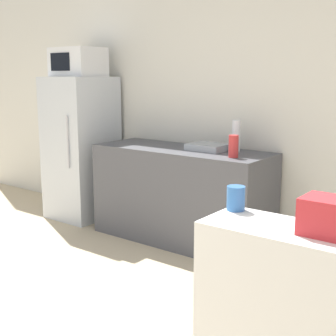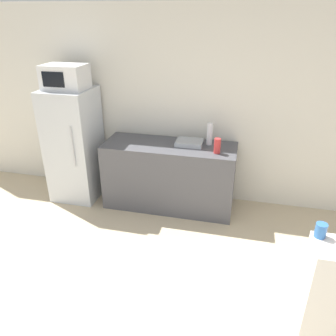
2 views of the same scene
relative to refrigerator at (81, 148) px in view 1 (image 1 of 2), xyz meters
The scene contains 9 objects.
wall_back 1.72m from the refrigerator, 14.30° to the left, with size 8.00×0.06×2.60m, color silver.
refrigerator is the anchor object (origin of this frame).
microwave 0.94m from the refrigerator, 108.50° to the right, with size 0.54×0.41×0.31m.
counter 1.41m from the refrigerator, ahead, with size 1.75×0.64×0.90m, color #4C4C51.
sink_basin 1.63m from the refrigerator, ahead, with size 0.35×0.28×0.06m, color #9EA3A8.
bottle_tall 1.90m from the refrigerator, ahead, with size 0.08×0.08×0.29m, color silver.
bottle_short 2.01m from the refrigerator, ahead, with size 0.08×0.08×0.19m, color red.
basket 3.83m from the refrigerator, 27.68° to the right, with size 0.25×0.17×0.15m, color red.
jar 3.38m from the refrigerator, 30.23° to the right, with size 0.08×0.08×0.11m, color #336BB2.
Camera 1 is at (2.33, -0.74, 1.57)m, focal length 50.00 mm.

